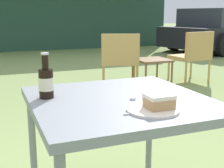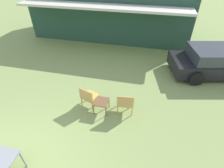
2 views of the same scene
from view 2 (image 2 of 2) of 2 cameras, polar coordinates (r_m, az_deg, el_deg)
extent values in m
cube|color=#284C3D|center=(12.49, 0.05, 22.35)|extent=(9.74, 3.74, 2.85)
cube|color=silver|center=(9.95, -3.46, 23.89)|extent=(9.25, 1.20, 0.12)
cube|color=black|center=(9.43, 31.20, 5.44)|extent=(4.46, 2.65, 0.58)
cube|color=#383D47|center=(9.10, 31.15, 8.42)|extent=(2.60, 2.10, 0.51)
cylinder|color=black|center=(9.64, 21.98, 7.92)|extent=(0.65, 0.33, 0.62)
cylinder|color=black|center=(8.21, 25.76, 1.58)|extent=(0.65, 0.33, 0.62)
cylinder|color=tan|center=(6.55, -3.95, -5.22)|extent=(0.04, 0.04, 0.37)
cylinder|color=tan|center=(6.80, -7.38, -3.64)|extent=(0.04, 0.04, 0.37)
cylinder|color=tan|center=(6.30, -6.37, -7.50)|extent=(0.04, 0.04, 0.37)
cylinder|color=tan|center=(6.56, -9.84, -5.75)|extent=(0.04, 0.04, 0.37)
cube|color=tan|center=(6.40, -7.04, -4.07)|extent=(0.70, 0.66, 0.06)
cube|color=tan|center=(6.12, -8.52, -3.57)|extent=(0.54, 0.24, 0.41)
cube|color=gold|center=(6.37, -7.07, -3.69)|extent=(0.62, 0.57, 0.05)
cylinder|color=tan|center=(6.47, 6.66, -6.10)|extent=(0.04, 0.04, 0.37)
cylinder|color=tan|center=(6.47, 2.21, -5.76)|extent=(0.04, 0.04, 0.37)
cylinder|color=tan|center=(6.15, 6.53, -8.93)|extent=(0.04, 0.04, 0.37)
cylinder|color=tan|center=(6.15, 1.81, -8.56)|extent=(0.04, 0.04, 0.37)
cube|color=tan|center=(6.16, 4.40, -5.86)|extent=(0.61, 0.56, 0.06)
cube|color=tan|center=(5.83, 4.36, -5.68)|extent=(0.56, 0.11, 0.41)
cube|color=brown|center=(6.13, -3.55, -5.74)|extent=(0.49, 0.50, 0.03)
cylinder|color=brown|center=(6.18, -6.05, -8.28)|extent=(0.03, 0.03, 0.41)
cylinder|color=brown|center=(6.08, -2.02, -8.99)|extent=(0.03, 0.03, 0.41)
cylinder|color=brown|center=(6.49, -4.83, -5.55)|extent=(0.03, 0.03, 0.41)
cylinder|color=brown|center=(6.39, -0.99, -6.18)|extent=(0.03, 0.03, 0.41)
cylinder|color=gray|center=(5.37, -27.03, -21.17)|extent=(0.04, 0.04, 0.69)
camera|label=1|loc=(5.07, -52.00, -25.69)|focal=50.00mm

